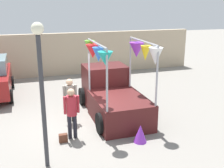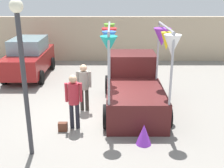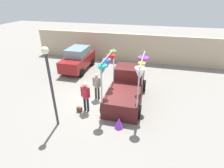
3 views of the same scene
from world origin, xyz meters
name	(u,v)px [view 3 (image 3 of 3)]	position (x,y,z in m)	size (l,w,h in m)	color
ground_plane	(101,103)	(0.00, 0.00, 0.00)	(60.00, 60.00, 0.00)	gray
vendor_truck	(127,86)	(1.40, 0.83, 0.90)	(2.38, 4.10, 3.10)	#4C1919
parked_car	(78,59)	(-3.46, 4.61, 0.94)	(1.88, 4.00, 1.88)	maroon
person_customer	(86,94)	(-0.55, -0.91, 1.06)	(0.53, 0.34, 1.75)	black
person_vendor	(97,84)	(-0.37, 0.46, 1.03)	(0.53, 0.34, 1.70)	#2D2823
handbag	(79,109)	(-0.90, -1.11, 0.14)	(0.28, 0.16, 0.28)	#592D1E
street_lamp	(50,78)	(-1.53, -2.34, 2.59)	(0.32, 0.32, 3.98)	#333338
brick_boundary_wall	(125,48)	(0.00, 7.79, 1.30)	(18.00, 0.36, 2.60)	tan
folded_kite_bundle_violet	(119,123)	(1.51, -1.87, 0.30)	(0.44, 0.44, 0.60)	purple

